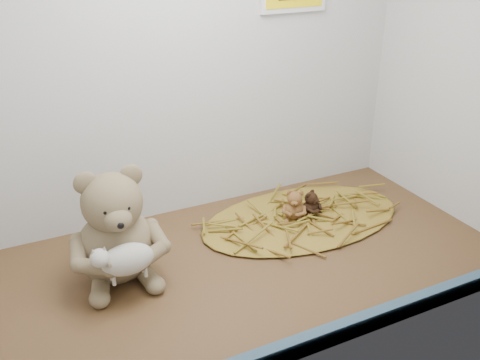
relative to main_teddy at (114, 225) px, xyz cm
name	(u,v)px	position (x,y,z in cm)	size (l,w,h in cm)	color
alcove_shell	(216,53)	(23.79, 1.09, 32.51)	(120.40, 60.20, 90.40)	#473018
front_rail	(307,343)	(23.79, -36.71, -10.69)	(119.28, 2.20, 3.60)	#365268
straw_bed	(302,217)	(47.88, 3.48, -11.97)	(54.26, 31.51, 1.05)	olive
main_teddy	(114,225)	(0.00, 0.00, 0.00)	(20.15, 21.27, 24.99)	#897454
toy_lamb	(127,259)	(0.00, -8.96, -3.00)	(13.69, 8.35, 8.84)	beige
mini_teddy_tan	(295,204)	(45.65, 3.65, -7.56)	(6.27, 6.62, 7.78)	brown
mini_teddy_brown	(310,202)	(50.10, 3.31, -8.08)	(5.43, 5.74, 6.74)	black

